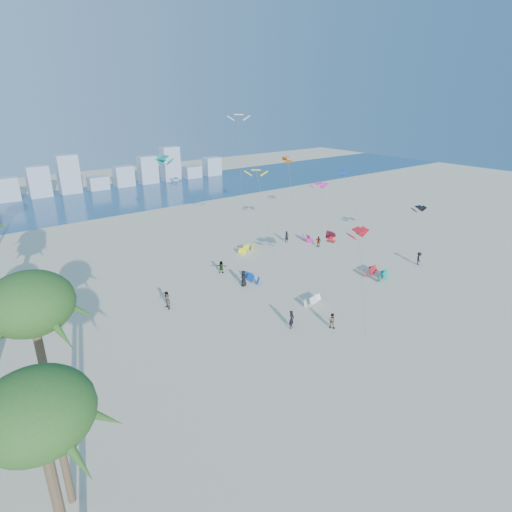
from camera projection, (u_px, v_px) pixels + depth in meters
ground at (350, 376)px, 32.85m from camera, size 220.00×220.00×0.00m
ocean at (78, 202)px, 86.16m from camera, size 220.00×220.00×0.00m
kitesurfer_near at (292, 319)px, 39.35m from camera, size 0.77×0.65×1.80m
kitesurfer_mid at (332, 321)px, 39.43m from camera, size 0.85×0.92×1.52m
kitesurfers_far at (277, 268)px, 51.19m from camera, size 32.21×17.94×1.92m
grounded_kites at (308, 265)px, 53.06m from camera, size 17.04×19.43×0.97m
flying_kites at (292, 175)px, 54.18m from camera, size 32.47×31.67×18.53m
distant_skyline at (57, 181)px, 91.78m from camera, size 85.00×3.00×8.40m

